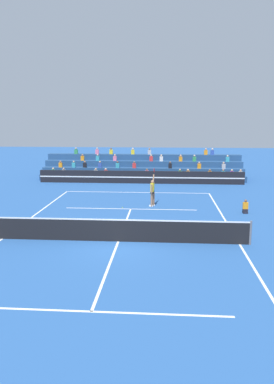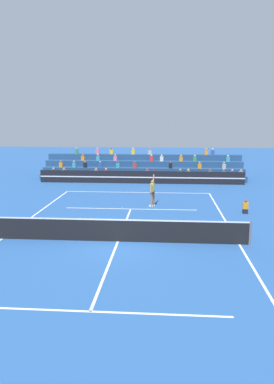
% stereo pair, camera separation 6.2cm
% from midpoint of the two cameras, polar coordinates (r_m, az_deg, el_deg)
% --- Properties ---
extents(ground_plane, '(120.00, 120.00, 0.00)m').
position_cam_midpoint_polar(ground_plane, '(17.38, -2.97, -7.55)').
color(ground_plane, '#285699').
extents(court_lines, '(11.10, 23.90, 0.01)m').
position_cam_midpoint_polar(court_lines, '(17.38, -2.97, -7.53)').
color(court_lines, white).
rests_on(court_lines, ground).
extents(tennis_net, '(12.00, 0.10, 1.10)m').
position_cam_midpoint_polar(tennis_net, '(17.22, -2.99, -5.83)').
color(tennis_net, slate).
rests_on(tennis_net, ground).
extents(sponsor_banner_wall, '(18.00, 0.26, 1.10)m').
position_cam_midpoint_polar(sponsor_banner_wall, '(32.93, 0.49, 2.28)').
color(sponsor_banner_wall, black).
rests_on(sponsor_banner_wall, ground).
extents(bleacher_stand, '(18.81, 3.80, 2.83)m').
position_cam_midpoint_polar(bleacher_stand, '(36.02, 0.83, 3.48)').
color(bleacher_stand, navy).
rests_on(bleacher_stand, ground).
extents(ball_kid_courtside, '(0.30, 0.36, 0.84)m').
position_cam_midpoint_polar(ball_kid_courtside, '(23.30, 16.11, -2.33)').
color(ball_kid_courtside, black).
rests_on(ball_kid_courtside, ground).
extents(tennis_player, '(0.39, 1.07, 2.46)m').
position_cam_midpoint_polar(tennis_player, '(24.13, 2.31, 0.13)').
color(tennis_player, '#9E7051').
rests_on(tennis_player, ground).
extents(tennis_ball, '(0.07, 0.07, 0.07)m').
position_cam_midpoint_polar(tennis_ball, '(23.78, -2.31, -2.38)').
color(tennis_ball, '#C6DB33').
rests_on(tennis_ball, ground).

